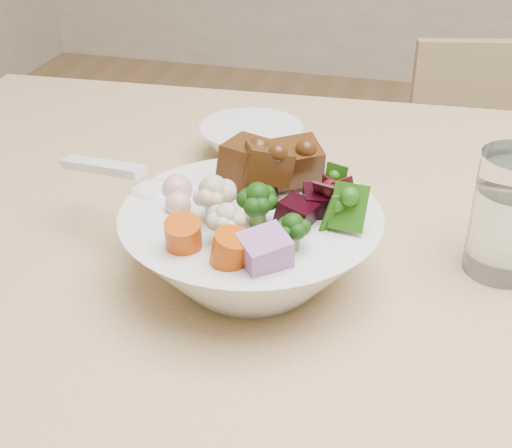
% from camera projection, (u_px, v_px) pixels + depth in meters
% --- Properties ---
extents(chair_far, '(0.47, 0.47, 0.85)m').
position_uv_depth(chair_far, '(500.00, 232.00, 1.48)').
color(chair_far, tan).
rests_on(chair_far, ground).
extents(food_bowl, '(0.25, 0.25, 0.14)m').
position_uv_depth(food_bowl, '(253.00, 240.00, 0.69)').
color(food_bowl, white).
rests_on(food_bowl, dining_table).
extents(soup_spoon, '(0.16, 0.08, 0.03)m').
position_uv_depth(soup_spoon, '(142.00, 186.00, 0.73)').
color(soup_spoon, white).
rests_on(soup_spoon, food_bowl).
extents(water_glass, '(0.07, 0.07, 0.13)m').
position_uv_depth(water_glass, '(509.00, 219.00, 0.70)').
color(water_glass, white).
rests_on(water_glass, dining_table).
extents(side_bowl, '(0.14, 0.14, 0.05)m').
position_uv_depth(side_bowl, '(251.00, 143.00, 0.94)').
color(side_bowl, white).
rests_on(side_bowl, dining_table).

